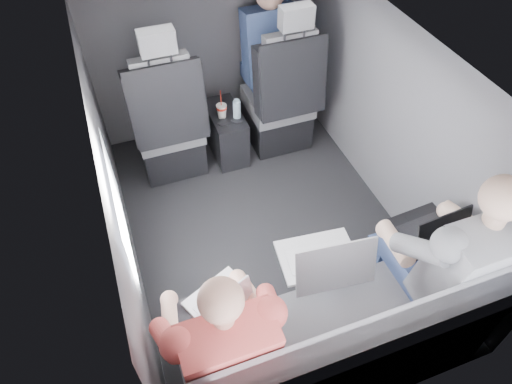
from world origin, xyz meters
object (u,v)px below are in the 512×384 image
object	(u,v)px
laptop_black	(429,229)
passenger_front_right	(269,47)
rear_bench	(340,344)
water_bottle	(237,110)
soda_cup	(222,110)
passenger_rear_right	(447,257)
front_seat_left	(169,128)
front_seat_right	(281,103)
center_console	(226,133)
laptop_silver	(324,260)
passenger_rear_left	(220,338)
laptop_white	(223,304)

from	to	relation	value
laptop_black	passenger_front_right	xyz separation A→B (m)	(-0.19, 1.87, 0.12)
rear_bench	water_bottle	size ratio (longest dim) A/B	9.52
soda_cup	water_bottle	bearing A→B (deg)	-25.82
passenger_rear_right	front_seat_left	bearing A→B (deg)	120.05
front_seat_right	center_console	xyz separation A→B (m)	(-0.45, 0.04, -0.20)
soda_cup	passenger_front_right	distance (m)	0.62
laptop_silver	laptop_black	world-z (taller)	laptop_silver
center_console	passenger_rear_left	size ratio (longest dim) A/B	0.40
water_bottle	laptop_white	world-z (taller)	laptop_white
laptop_white	passenger_rear_right	distance (m)	1.14
water_bottle	passenger_rear_right	distance (m)	1.84
laptop_black	passenger_rear_right	distance (m)	0.20
water_bottle	laptop_black	xyz separation A→B (m)	(0.57, -1.56, 0.16)
laptop_white	passenger_front_right	bearing A→B (deg)	62.93
rear_bench	passenger_rear_right	xyz separation A→B (m)	(0.60, 0.09, 0.35)
center_console	passenger_rear_left	distance (m)	1.98
front_seat_right	passenger_front_right	size ratio (longest dim) A/B	1.53
soda_cup	laptop_silver	distance (m)	1.61
soda_cup	laptop_black	size ratio (longest dim) A/B	0.68
water_bottle	laptop_silver	world-z (taller)	laptop_silver
laptop_white	laptop_silver	distance (m)	0.55
center_console	passenger_front_right	world-z (taller)	passenger_front_right
rear_bench	passenger_rear_right	distance (m)	0.70
front_seat_left	laptop_black	xyz separation A→B (m)	(1.08, -1.61, 0.23)
laptop_silver	passenger_front_right	size ratio (longest dim) A/B	0.52
center_console	laptop_white	xyz separation A→B (m)	(-0.54, -1.69, 0.43)
center_console	passenger_rear_right	distance (m)	1.99
front_seat_left	passenger_front_right	xyz separation A→B (m)	(0.89, 0.26, 0.35)
laptop_white	passenger_rear_left	xyz separation A→B (m)	(-0.06, -0.15, -0.01)
laptop_white	passenger_rear_right	bearing A→B (deg)	-7.74
front_seat_left	passenger_rear_right	xyz separation A→B (m)	(1.05, -1.81, 0.26)
front_seat_right	passenger_front_right	distance (m)	0.44
laptop_black	passenger_front_right	size ratio (longest dim) A/B	0.42
front_seat_right	passenger_rear_left	size ratio (longest dim) A/B	1.05
laptop_silver	laptop_black	distance (m)	0.62
front_seat_right	soda_cup	xyz separation A→B (m)	(-0.49, -0.00, 0.06)
passenger_rear_right	rear_bench	bearing A→B (deg)	-171.02
laptop_white	laptop_black	bearing A→B (deg)	2.12
laptop_white	passenger_rear_right	xyz separation A→B (m)	(1.13, -0.15, 0.03)
laptop_white	front_seat_left	bearing A→B (deg)	87.03
front_seat_left	laptop_white	world-z (taller)	front_seat_left
rear_bench	laptop_silver	distance (m)	0.45
front_seat_right	laptop_black	distance (m)	1.64
rear_bench	laptop_white	distance (m)	0.67
front_seat_right	laptop_white	size ratio (longest dim) A/B	3.24
soda_cup	passenger_rear_right	xyz separation A→B (m)	(0.63, -1.80, 0.20)
soda_cup	laptop_white	distance (m)	1.73
front_seat_right	passenger_rear_left	world-z (taller)	front_seat_right
laptop_black	center_console	bearing A→B (deg)	111.00
laptop_silver	passenger_front_right	world-z (taller)	passenger_front_right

